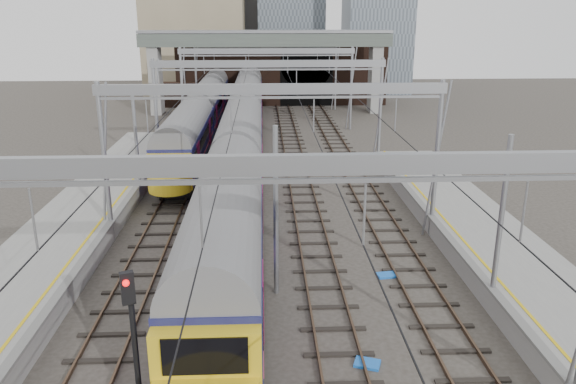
{
  "coord_description": "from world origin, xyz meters",
  "views": [
    {
      "loc": [
        -0.47,
        -18.86,
        11.03
      ],
      "look_at": [
        0.76,
        8.15,
        2.4
      ],
      "focal_mm": 35.0,
      "sensor_mm": 36.0,
      "label": 1
    }
  ],
  "objects_px": {
    "train_second": "(206,105)",
    "signal_near_centre": "(230,242)",
    "train_main": "(244,120)",
    "signal_near_left": "(133,332)"
  },
  "relations": [
    {
      "from": "train_main",
      "to": "signal_near_left",
      "type": "bearing_deg",
      "value": -93.35
    },
    {
      "from": "train_main",
      "to": "signal_near_centre",
      "type": "height_order",
      "value": "train_main"
    },
    {
      "from": "train_main",
      "to": "signal_near_centre",
      "type": "distance_m",
      "value": 26.75
    },
    {
      "from": "signal_near_centre",
      "to": "signal_near_left",
      "type": "bearing_deg",
      "value": -121.58
    },
    {
      "from": "train_second",
      "to": "signal_near_centre",
      "type": "xyz_separation_m",
      "value": [
        4.23,
        -35.79,
        0.42
      ]
    },
    {
      "from": "train_main",
      "to": "train_second",
      "type": "height_order",
      "value": "train_main"
    },
    {
      "from": "signal_near_left",
      "to": "signal_near_centre",
      "type": "height_order",
      "value": "signal_near_left"
    },
    {
      "from": "train_main",
      "to": "train_second",
      "type": "distance_m",
      "value": 9.88
    },
    {
      "from": "train_main",
      "to": "signal_near_centre",
      "type": "relative_size",
      "value": 15.27
    },
    {
      "from": "signal_near_centre",
      "to": "train_second",
      "type": "bearing_deg",
      "value": 83.69
    }
  ]
}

